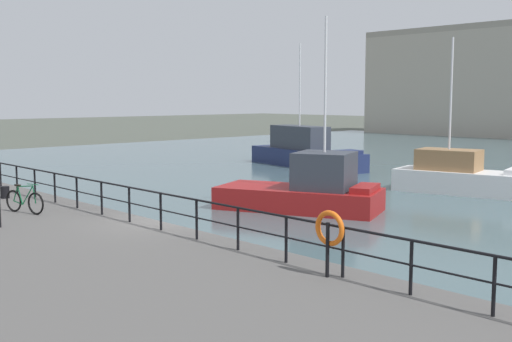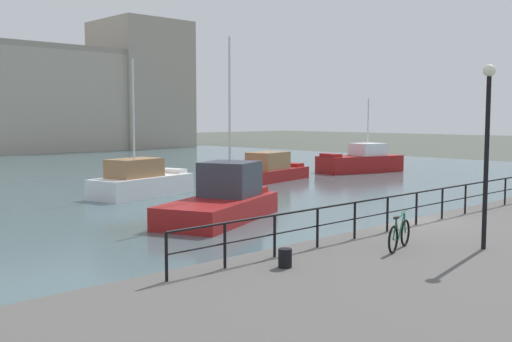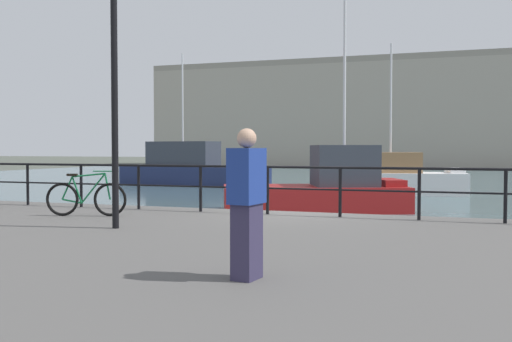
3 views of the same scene
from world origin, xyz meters
The scene contains 10 objects.
ground_plane centered at (0.00, 0.00, 0.00)m, with size 240.00×240.00×0.00m, color #4C5147.
water_basin centered at (0.00, 30.20, 0.01)m, with size 80.00×60.00×0.01m, color #476066.
moored_red_daysailer centered at (10.69, 17.30, 0.72)m, with size 7.89×3.69×1.96m.
moored_cabin_cruiser centered at (-1.24, 7.98, 0.83)m, with size 7.06×5.10×7.65m.
moored_green_narrowboat centered at (20.93, 17.30, 0.85)m, with size 7.14×4.16×5.73m.
moored_small_launch centered at (0.46, 16.80, 0.82)m, with size 6.32×3.52×7.35m.
quay_railing centered at (1.14, -0.75, 1.56)m, with size 22.87×0.07×1.08m.
parked_bicycle centered at (-4.05, -2.43, 1.21)m, with size 1.72×0.55×0.98m.
mooring_bollard centered at (-7.58, -1.65, 1.04)m, with size 0.32×0.32×0.44m, color black.
quay_lamp_post centered at (-2.36, -3.92, 3.88)m, with size 0.32×0.32×4.82m.
Camera 2 is at (-17.57, -11.13, 4.29)m, focal length 42.50 mm.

